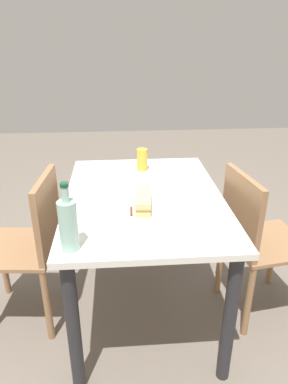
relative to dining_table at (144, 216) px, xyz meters
The scene contains 10 objects.
ground_plane 0.62m from the dining_table, ahead, with size 8.00×8.00×0.00m, color #6B6056.
dining_table is the anchor object (origin of this frame).
chair_far 0.61m from the dining_table, 90.67° to the left, with size 0.43×0.43×0.86m.
chair_near 0.61m from the dining_table, 95.25° to the right, with size 0.46×0.46×0.86m.
plate_near 0.20m from the dining_table, behind, with size 0.25×0.25×0.01m, color silver.
baguette_sandwich_near 0.23m from the dining_table, behind, with size 0.22×0.09×0.07m.
knife_near 0.23m from the dining_table, 156.11° to the left, with size 0.18×0.02×0.01m.
water_bottle 0.61m from the dining_table, 144.98° to the left, with size 0.07×0.07×0.28m.
beer_glass 0.41m from the dining_table, ahead, with size 0.06×0.06×0.13m, color gold.
olive_bowl 0.37m from the dining_table, 21.51° to the left, with size 0.08×0.08×0.03m, color silver.
Camera 1 is at (-1.64, 0.13, 1.52)m, focal length 33.24 mm.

